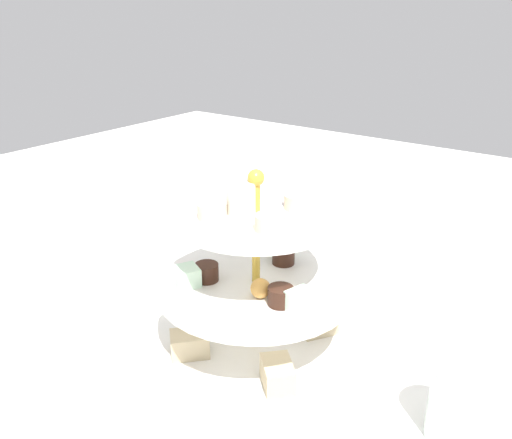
{
  "coord_description": "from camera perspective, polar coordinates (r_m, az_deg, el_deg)",
  "views": [
    {
      "loc": [
        -0.35,
        0.47,
        0.42
      ],
      "look_at": [
        0.0,
        0.0,
        0.18
      ],
      "focal_mm": 37.23,
      "sensor_mm": 36.0,
      "label": 1
    }
  ],
  "objects": [
    {
      "name": "water_glass_tall_right",
      "position": [
        0.91,
        -10.51,
        -1.9
      ],
      "size": [
        0.07,
        0.07,
        0.11
      ],
      "primitive_type": "cylinder",
      "color": "silver",
      "rests_on": "ground_plane"
    },
    {
      "name": "water_glass_mid_back",
      "position": [
        0.61,
        20.78,
        -18.3
      ],
      "size": [
        0.06,
        0.06,
        0.08
      ],
      "primitive_type": "cylinder",
      "color": "silver",
      "rests_on": "ground_plane"
    },
    {
      "name": "tiered_serving_stand",
      "position": [
        0.68,
        -0.03,
        -8.38
      ],
      "size": [
        0.3,
        0.3,
        0.25
      ],
      "color": "white",
      "rests_on": "ground_plane"
    },
    {
      "name": "ground_plane",
      "position": [
        0.72,
        -0.0,
        -13.69
      ],
      "size": [
        2.4,
        2.4,
        0.0
      ],
      "primitive_type": "plane",
      "color": "white"
    },
    {
      "name": "butter_knife_left",
      "position": [
        0.96,
        14.42,
        -4.74
      ],
      "size": [
        0.17,
        0.03,
        0.0
      ],
      "primitive_type": "cube",
      "rotation": [
        0.0,
        0.0,
        6.21
      ],
      "color": "silver",
      "rests_on": "ground_plane"
    }
  ]
}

